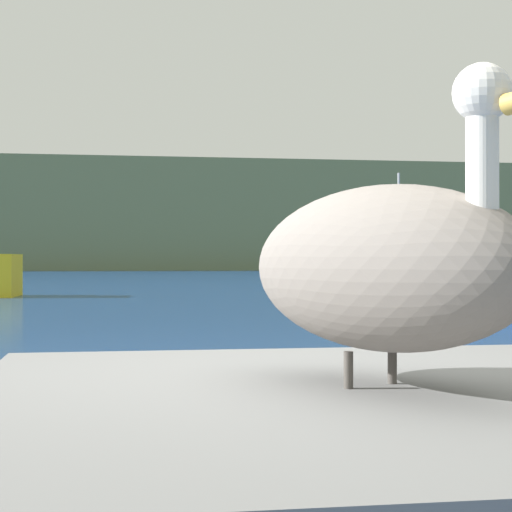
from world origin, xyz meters
TOP-DOWN VIEW (x-y plane):
  - ground_plane at (0.00, 0.00)m, footprint 260.00×260.00m
  - hillside_backdrop at (0.00, 75.95)m, footprint 140.00×17.06m
  - pier_dock at (0.37, -0.79)m, footprint 2.57×2.45m
  - pelican at (0.37, -0.80)m, footprint 0.96×1.40m
  - fishing_boat_white at (15.71, 38.64)m, footprint 7.97×4.32m
  - mooring_buoy at (4.81, 14.85)m, footprint 0.54×0.54m

SIDE VIEW (x-z plane):
  - ground_plane at x=0.00m, z-range 0.00..0.00m
  - mooring_buoy at x=4.81m, z-range 0.00..0.54m
  - pier_dock at x=0.37m, z-range 0.00..0.55m
  - fishing_boat_white at x=15.71m, z-range -1.72..3.58m
  - pelican at x=0.37m, z-range 0.47..1.41m
  - hillside_backdrop at x=0.00m, z-range 0.00..9.44m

